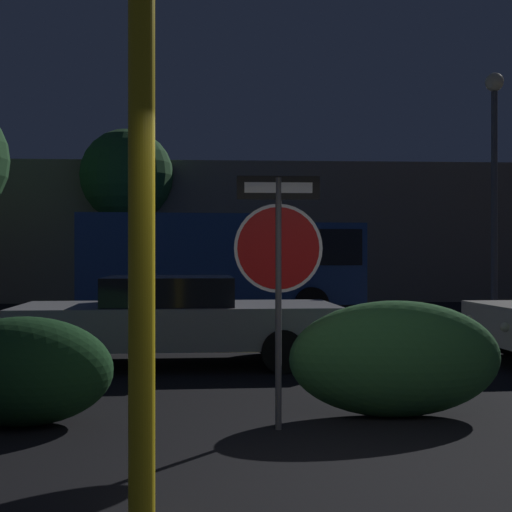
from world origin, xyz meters
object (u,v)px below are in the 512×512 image
Objects in this scene: tree_0 at (127,177)px; street_lamp at (494,154)px; yellow_pole_left at (142,248)px; hedge_bush_2 at (395,359)px; stop_sign at (278,251)px; delivery_truck at (227,260)px; passing_car_2 at (177,319)px; hedge_bush_1 at (23,371)px.

street_lamp is at bearing -29.41° from tree_0.
yellow_pole_left is at bearing -119.07° from street_lamp.
tree_0 reaches higher than hedge_bush_2.
hedge_bush_2 is at bearing 19.95° from stop_sign.
yellow_pole_left is at bearing -128.78° from hedge_bush_2.
stop_sign is at bearing -2.39° from delivery_truck.
street_lamp is (6.54, 11.25, 2.54)m from stop_sign.
hedge_bush_2 is 12.57m from street_lamp.
street_lamp is (7.71, 7.23, 3.53)m from passing_car_2.
yellow_pole_left is 3.20m from hedge_bush_1.
street_lamp is (7.56, 13.60, 2.53)m from yellow_pole_left.
hedge_bush_1 is (-1.40, 2.63, -1.16)m from yellow_pole_left.
tree_0 is (-2.49, 19.26, 2.51)m from yellow_pole_left.
passing_car_2 is at bearing 123.85° from hedge_bush_2.
yellow_pole_left is at bearing -0.69° from passing_car_2.
delivery_truck reaches higher than passing_car_2.
hedge_bush_2 is (3.65, 0.17, 0.06)m from hedge_bush_1.
hedge_bush_2 is (1.22, 0.45, -1.08)m from stop_sign.
passing_car_2 is at bearing 91.31° from yellow_pole_left.
passing_car_2 is (1.25, 3.73, 0.16)m from hedge_bush_1.
stop_sign is 1.10× the size of hedge_bush_2.
yellow_pole_left is at bearing -61.98° from hedge_bush_1.
yellow_pole_left is 0.47× the size of delivery_truck.
tree_0 is at bearing 106.06° from hedge_bush_2.
street_lamp reaches higher than stop_sign.
passing_car_2 is 0.77× the size of street_lamp.
stop_sign is 0.41× the size of tree_0.
delivery_truck is 7.36m from street_lamp.
yellow_pole_left is 0.53× the size of street_lamp.
hedge_bush_1 is 17.07m from tree_0.
hedge_bush_1 is at bearing -177.40° from hedge_bush_2.
hedge_bush_2 is at bearing 51.22° from yellow_pole_left.
hedge_bush_2 is (2.25, 2.80, -1.09)m from yellow_pole_left.
delivery_truck reaches higher than stop_sign.
passing_car_2 reaches higher than hedge_bush_1.
delivery_truck is at bearing -59.31° from tree_0.
stop_sign is at bearing 14.22° from passing_car_2.
stop_sign is 4.30m from passing_car_2.
tree_0 is at bearing 150.59° from street_lamp.
hedge_bush_1 is 0.27× the size of street_lamp.
tree_0 is (-3.21, 5.42, 2.69)m from delivery_truck.
tree_0 reaches higher than stop_sign.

